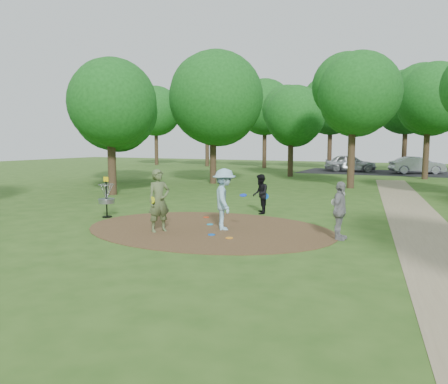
% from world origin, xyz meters
% --- Properties ---
extents(ground, '(100.00, 100.00, 0.00)m').
position_xyz_m(ground, '(0.00, 0.00, 0.00)').
color(ground, '#2D5119').
rests_on(ground, ground).
extents(dirt_clearing, '(8.40, 8.40, 0.02)m').
position_xyz_m(dirt_clearing, '(0.00, 0.00, 0.01)').
color(dirt_clearing, '#47301C').
rests_on(dirt_clearing, ground).
extents(footpath, '(7.55, 39.89, 0.01)m').
position_xyz_m(footpath, '(6.50, 2.00, 0.01)').
color(footpath, '#8C7A5B').
rests_on(footpath, ground).
extents(parking_lot, '(14.00, 8.00, 0.01)m').
position_xyz_m(parking_lot, '(2.00, 30.00, 0.00)').
color(parking_lot, black).
rests_on(parking_lot, ground).
extents(player_observer_with_disc, '(0.78, 0.87, 2.00)m').
position_xyz_m(player_observer_with_disc, '(-1.19, -1.08, 1.00)').
color(player_observer_with_disc, '#4E5E36').
rests_on(player_observer_with_disc, ground).
extents(player_throwing_with_disc, '(1.44, 1.49, 2.00)m').
position_xyz_m(player_throwing_with_disc, '(0.53, 0.12, 1.00)').
color(player_throwing_with_disc, '#8CBDD1').
rests_on(player_throwing_with_disc, ground).
extents(player_walking_with_disc, '(0.82, 0.92, 1.58)m').
position_xyz_m(player_walking_with_disc, '(0.44, 3.62, 0.79)').
color(player_walking_with_disc, black).
rests_on(player_walking_with_disc, ground).
extents(player_waiting_with_disc, '(0.51, 1.03, 1.71)m').
position_xyz_m(player_waiting_with_disc, '(4.19, 0.30, 0.86)').
color(player_waiting_with_disc, gray).
rests_on(player_waiting_with_disc, ground).
extents(disc_ground_cyan, '(0.22, 0.22, 0.02)m').
position_xyz_m(disc_ground_cyan, '(-0.25, 0.60, 0.03)').
color(disc_ground_cyan, '#1998C9').
rests_on(disc_ground_cyan, dirt_clearing).
extents(disc_ground_blue, '(0.22, 0.22, 0.02)m').
position_xyz_m(disc_ground_blue, '(0.56, -0.85, 0.03)').
color(disc_ground_blue, blue).
rests_on(disc_ground_blue, dirt_clearing).
extents(disc_ground_red, '(0.22, 0.22, 0.02)m').
position_xyz_m(disc_ground_red, '(-1.04, 1.82, 0.03)').
color(disc_ground_red, red).
rests_on(disc_ground_red, dirt_clearing).
extents(car_left, '(5.10, 3.01, 1.63)m').
position_xyz_m(car_left, '(-0.64, 30.29, 0.81)').
color(car_left, '#ABAFB3').
rests_on(car_left, ground).
extents(car_right, '(4.87, 3.26, 1.52)m').
position_xyz_m(car_right, '(5.24, 29.90, 0.76)').
color(car_right, '#A6A7AD').
rests_on(car_right, ground).
extents(disc_ground_orange, '(0.22, 0.22, 0.02)m').
position_xyz_m(disc_ground_orange, '(1.25, -1.03, 0.03)').
color(disc_ground_orange, orange).
rests_on(disc_ground_orange, dirt_clearing).
extents(disc_golf_basket, '(0.63, 0.63, 1.54)m').
position_xyz_m(disc_golf_basket, '(-4.50, 0.30, 0.87)').
color(disc_golf_basket, black).
rests_on(disc_golf_basket, ground).
extents(tree_ring, '(37.14, 45.07, 8.62)m').
position_xyz_m(tree_ring, '(0.50, 9.13, 5.05)').
color(tree_ring, '#332316').
rests_on(tree_ring, ground).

